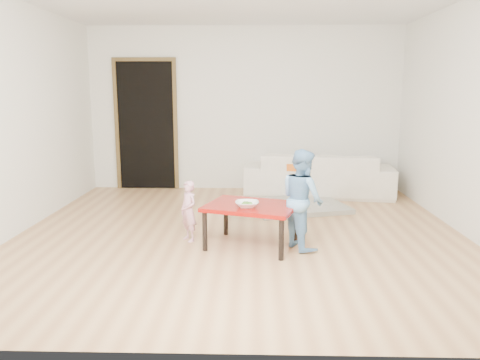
{
  "coord_description": "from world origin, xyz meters",
  "views": [
    {
      "loc": [
        0.14,
        -5.11,
        1.59
      ],
      "look_at": [
        0.0,
        -0.2,
        0.65
      ],
      "focal_mm": 35.0,
      "sensor_mm": 36.0,
      "label": 1
    }
  ],
  "objects_px": {
    "child_blue": "(302,199)",
    "basin": "(240,207)",
    "sofa": "(318,174)",
    "child_pink": "(189,211)",
    "red_table": "(251,226)",
    "bowl": "(247,204)"
  },
  "relations": [
    {
      "from": "red_table",
      "to": "child_blue",
      "type": "bearing_deg",
      "value": -0.62
    },
    {
      "from": "child_pink",
      "to": "child_blue",
      "type": "distance_m",
      "value": 1.21
    },
    {
      "from": "child_pink",
      "to": "basin",
      "type": "height_order",
      "value": "child_pink"
    },
    {
      "from": "sofa",
      "to": "bowl",
      "type": "relative_size",
      "value": 9.5
    },
    {
      "from": "sofa",
      "to": "child_pink",
      "type": "distance_m",
      "value": 2.9
    },
    {
      "from": "red_table",
      "to": "bowl",
      "type": "bearing_deg",
      "value": -112.17
    },
    {
      "from": "bowl",
      "to": "child_blue",
      "type": "relative_size",
      "value": 0.23
    },
    {
      "from": "sofa",
      "to": "bowl",
      "type": "height_order",
      "value": "sofa"
    },
    {
      "from": "bowl",
      "to": "red_table",
      "type": "bearing_deg",
      "value": 67.83
    },
    {
      "from": "bowl",
      "to": "child_blue",
      "type": "distance_m",
      "value": 0.57
    },
    {
      "from": "bowl",
      "to": "child_blue",
      "type": "bearing_deg",
      "value": 10.44
    },
    {
      "from": "sofa",
      "to": "red_table",
      "type": "xyz_separation_m",
      "value": [
        -1.03,
        -2.52,
        -0.1
      ]
    },
    {
      "from": "sofa",
      "to": "child_blue",
      "type": "relative_size",
      "value": 2.19
    },
    {
      "from": "red_table",
      "to": "child_pink",
      "type": "height_order",
      "value": "child_pink"
    },
    {
      "from": "sofa",
      "to": "bowl",
      "type": "xyz_separation_m",
      "value": [
        -1.07,
        -2.63,
        0.15
      ]
    },
    {
      "from": "sofa",
      "to": "child_pink",
      "type": "relative_size",
      "value": 3.42
    },
    {
      "from": "child_blue",
      "to": "basin",
      "type": "bearing_deg",
      "value": -0.45
    },
    {
      "from": "red_table",
      "to": "child_pink",
      "type": "distance_m",
      "value": 0.7
    },
    {
      "from": "bowl",
      "to": "sofa",
      "type": "bearing_deg",
      "value": 67.75
    },
    {
      "from": "red_table",
      "to": "child_pink",
      "type": "xyz_separation_m",
      "value": [
        -0.67,
        0.17,
        0.1
      ]
    },
    {
      "from": "sofa",
      "to": "bowl",
      "type": "distance_m",
      "value": 2.84
    },
    {
      "from": "child_blue",
      "to": "red_table",
      "type": "bearing_deg",
      "value": 63.99
    }
  ]
}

